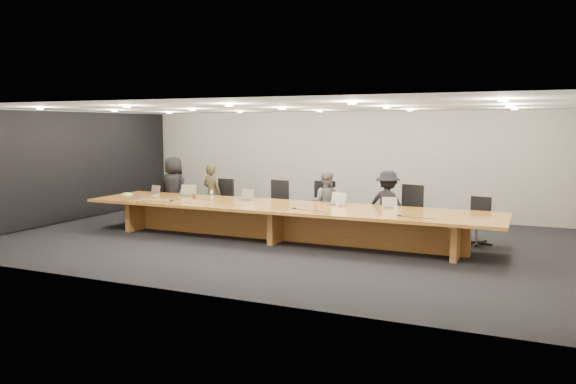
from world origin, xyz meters
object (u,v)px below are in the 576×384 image
object	(u,v)px
paper_cup_near	(338,205)
chair_far_left	(163,198)
laptop_b	(187,191)
laptop_e	(390,203)
person_c	(326,202)
water_bottle	(212,195)
chair_mid_right	(323,206)
mic_center	(294,208)
amber_mug	(194,196)
mic_left	(171,200)
mic_right	(399,215)
conference_table	(282,216)
av_box	(137,199)
person_d	(388,205)
chair_left	(220,201)
chair_right	(407,212)
chair_mid_left	(275,204)
person_b	(212,194)
chair_far_right	(477,221)
person_a	(174,189)
paper_cup_far	(396,209)
laptop_c	(244,195)
laptop_d	(336,199)
laptop_a	(152,190)

from	to	relation	value
paper_cup_near	chair_far_left	bearing A→B (deg)	168.14
laptop_b	laptop_e	distance (m)	4.86
person_c	water_bottle	distance (m)	2.62
chair_mid_right	mic_center	distance (m)	1.63
laptop_e	amber_mug	xyz separation A→B (m)	(-4.51, -0.24, -0.06)
amber_mug	mic_left	size ratio (longest dim) A/B	0.81
amber_mug	mic_right	xyz separation A→B (m)	(4.90, -0.60, -0.04)
conference_table	chair_far_left	bearing A→B (deg)	162.22
laptop_e	paper_cup_near	xyz separation A→B (m)	(-1.03, -0.22, -0.07)
amber_mug	mic_center	world-z (taller)	amber_mug
laptop_e	av_box	world-z (taller)	laptop_e
laptop_e	av_box	xyz separation A→B (m)	(-5.65, -0.86, -0.10)
chair_far_left	mic_left	world-z (taller)	chair_far_left
person_d	paper_cup_near	size ratio (longest dim) A/B	16.06
chair_left	chair_right	size ratio (longest dim) A/B	0.95
chair_mid_left	av_box	world-z (taller)	chair_mid_left
person_b	person_c	bearing A→B (deg)	-168.71
person_d	av_box	size ratio (longest dim) A/B	7.07
laptop_e	mic_right	bearing A→B (deg)	-82.86
laptop_e	av_box	bearing A→B (deg)	171.24
mic_left	mic_center	world-z (taller)	mic_left
mic_center	person_d	bearing A→B (deg)	44.04
laptop_b	mic_center	bearing A→B (deg)	-27.78
person_b	person_d	xyz separation A→B (m)	(4.46, -0.09, -0.01)
chair_mid_left	chair_mid_right	bearing A→B (deg)	7.27
chair_mid_left	mic_right	xyz separation A→B (m)	(3.36, -1.68, 0.19)
chair_far_right	laptop_b	xyz separation A→B (m)	(-6.48, -0.83, 0.40)
conference_table	laptop_e	size ratio (longest dim) A/B	29.83
chair_far_left	chair_left	bearing A→B (deg)	-3.23
person_a	water_bottle	size ratio (longest dim) A/B	8.49
chair_mid_right	mic_left	xyz separation A→B (m)	(-3.01, -1.64, 0.18)
person_d	amber_mug	xyz separation A→B (m)	(-4.30, -0.95, 0.07)
chair_mid_right	paper_cup_far	world-z (taller)	chair_mid_right
laptop_b	laptop_c	size ratio (longest dim) A/B	1.10
chair_far_right	paper_cup_far	xyz separation A→B (m)	(-1.43, -1.05, 0.30)
laptop_d	laptop_b	bearing A→B (deg)	-166.00
conference_table	laptop_c	size ratio (longest dim) A/B	26.86
laptop_a	mic_right	xyz separation A→B (m)	(6.25, -0.82, -0.10)
laptop_d	water_bottle	distance (m)	2.97
chair_left	person_b	world-z (taller)	person_b
chair_right	chair_mid_left	bearing A→B (deg)	-165.03
conference_table	laptop_c	xyz separation A→B (m)	(-1.08, 0.33, 0.36)
person_a	laptop_d	xyz separation A→B (m)	(4.61, -0.73, 0.07)
laptop_e	mic_right	size ratio (longest dim) A/B	2.55
chair_right	paper_cup_near	world-z (taller)	chair_right
mic_left	chair_far_right	bearing A→B (deg)	14.16
chair_far_right	laptop_d	world-z (taller)	laptop_d
laptop_c	av_box	bearing A→B (deg)	-150.92
person_a	person_b	distance (m)	1.09
chair_far_left	chair_mid_right	world-z (taller)	chair_mid_right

